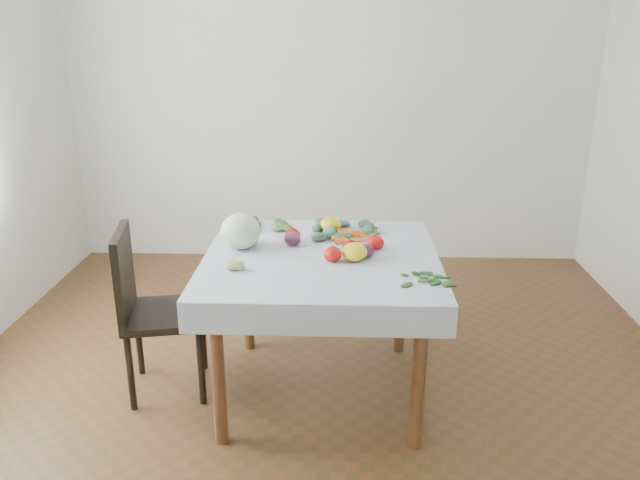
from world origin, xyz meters
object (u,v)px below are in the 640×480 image
object	(u,v)px
chair	(147,301)
carrot_bunch	(354,237)
table	(321,275)
heirloom_back	(331,224)
cabbage	(241,231)

from	to	relation	value
chair	carrot_bunch	bearing A→B (deg)	13.69
table	heirloom_back	distance (m)	0.39
cabbage	heirloom_back	bearing A→B (deg)	32.24
heirloom_back	chair	bearing A→B (deg)	-157.29
chair	cabbage	distance (m)	0.59
cabbage	carrot_bunch	world-z (taller)	cabbage
chair	heirloom_back	distance (m)	1.03
cabbage	carrot_bunch	xyz separation A→B (m)	(0.56, 0.15, -0.07)
table	chair	world-z (taller)	chair
table	chair	xyz separation A→B (m)	(-0.87, -0.02, -0.15)
chair	cabbage	size ratio (longest dim) A/B	4.46
chair	heirloom_back	bearing A→B (deg)	22.71
chair	carrot_bunch	world-z (taller)	chair
heirloom_back	table	bearing A→B (deg)	-95.81
chair	heirloom_back	size ratio (longest dim) A/B	7.67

